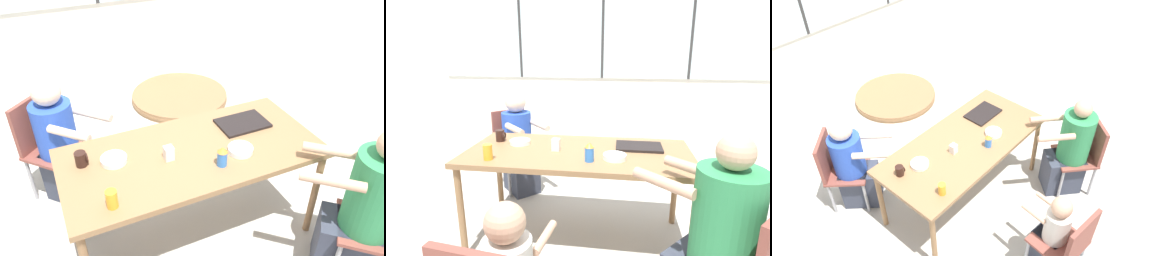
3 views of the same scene
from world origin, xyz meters
TOP-DOWN VIEW (x-y plane):
  - ground_plane at (0.00, 0.00)m, footprint 16.00×16.00m
  - dining_table at (0.00, 0.00)m, footprint 1.72×0.80m
  - chair_for_woman_green_shirt at (-0.88, 0.92)m, footprint 0.57×0.57m
  - person_woman_green_shirt at (-0.76, 0.80)m, footprint 0.61×0.61m
  - person_man_blue_shirt at (0.82, -0.74)m, footprint 0.65×0.63m
  - food_tray_dark at (0.47, 0.14)m, footprint 0.36×0.25m
  - coffee_mug at (-0.68, 0.15)m, footprint 0.08×0.07m
  - sippy_cup at (0.11, -0.21)m, footprint 0.07×0.07m
  - juice_glass at (-0.60, -0.28)m, footprint 0.06×0.06m
  - milk_carton_small at (-0.17, -0.02)m, footprint 0.06×0.06m
  - bowl_white_shallow at (-0.50, 0.10)m, footprint 0.17×0.17m
  - bowl_cereal at (0.28, -0.14)m, footprint 0.16×0.16m
  - folded_table_stack at (0.71, 1.93)m, footprint 1.16×1.16m

SIDE VIEW (x-z plane):
  - ground_plane at x=0.00m, z-range 0.00..0.00m
  - folded_table_stack at x=0.71m, z-range 0.00..0.09m
  - person_woman_green_shirt at x=-0.76m, z-range -0.05..1.04m
  - chair_for_woman_green_shirt at x=-0.88m, z-range 0.08..0.95m
  - person_man_blue_shirt at x=0.82m, z-range -0.06..1.10m
  - dining_table at x=0.00m, z-range 0.32..1.09m
  - food_tray_dark at x=0.47m, z-range 0.77..0.79m
  - bowl_white_shallow at x=-0.50m, z-range 0.77..0.80m
  - bowl_cereal at x=0.28m, z-range 0.77..0.81m
  - milk_carton_small at x=-0.17m, z-range 0.77..0.86m
  - coffee_mug at x=-0.68m, z-range 0.77..0.87m
  - juice_glass at x=-0.60m, z-range 0.77..0.88m
  - sippy_cup at x=0.11m, z-range 0.77..0.91m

